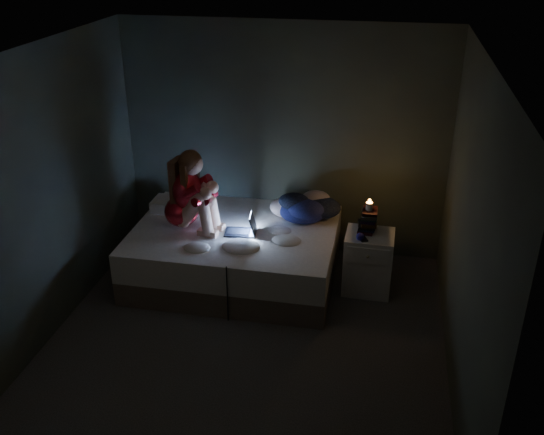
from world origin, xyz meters
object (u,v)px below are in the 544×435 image
(woman, at_px, (180,189))
(candle, at_px, (369,208))
(nightstand, at_px, (368,262))
(phone, at_px, (363,238))
(laptop, at_px, (240,223))
(bed, at_px, (235,253))

(woman, relative_size, candle, 10.99)
(nightstand, xyz_separation_m, phone, (-0.07, -0.11, 0.33))
(woman, xyz_separation_m, candle, (1.92, 0.15, -0.12))
(candle, bearing_deg, phone, -100.43)
(laptop, distance_m, phone, 1.26)
(bed, distance_m, candle, 1.51)
(nightstand, height_order, phone, phone)
(phone, bearing_deg, woman, 155.00)
(laptop, relative_size, nightstand, 0.50)
(nightstand, bearing_deg, laptop, -174.50)
(bed, distance_m, nightstand, 1.41)
(laptop, height_order, candle, candle)
(bed, bearing_deg, laptop, -47.04)
(laptop, relative_size, candle, 4.02)
(candle, height_order, phone, candle)
(nightstand, height_order, candle, candle)
(laptop, distance_m, nightstand, 1.38)
(bed, relative_size, phone, 15.06)
(woman, bearing_deg, phone, 8.62)
(bed, distance_m, woman, 0.92)
(woman, height_order, laptop, woman)
(woman, height_order, phone, woman)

